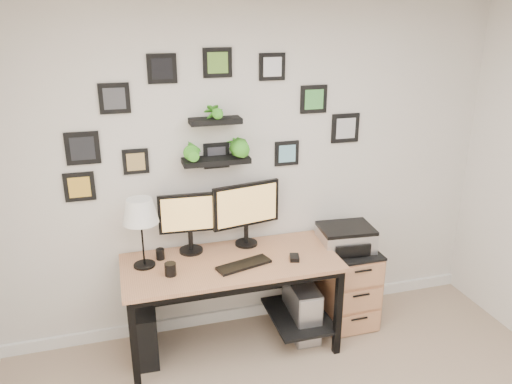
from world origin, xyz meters
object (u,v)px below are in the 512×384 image
object	(u,v)px
file_cabinet	(346,284)
printer	(346,238)
table_lamp	(140,213)
desk	(235,273)
pc_tower_black	(144,332)
monitor_right	(246,209)
mug	(170,269)
pc_tower_grey	(302,309)
monitor_left	(190,219)

from	to	relation	value
file_cabinet	printer	distance (m)	0.43
file_cabinet	table_lamp	bearing A→B (deg)	179.72
desk	pc_tower_black	world-z (taller)	desk
monitor_right	printer	world-z (taller)	monitor_right
monitor_right	mug	xyz separation A→B (m)	(-0.64, -0.32, -0.26)
monitor_right	file_cabinet	distance (m)	1.10
printer	file_cabinet	bearing A→B (deg)	-13.07
file_cabinet	pc_tower_grey	bearing A→B (deg)	-169.74
table_lamp	printer	bearing A→B (deg)	-0.05
desk	table_lamp	xyz separation A→B (m)	(-0.66, 0.07, 0.54)
monitor_right	file_cabinet	world-z (taller)	monitor_right
monitor_right	file_cabinet	xyz separation A→B (m)	(0.83, -0.14, -0.72)
desk	table_lamp	distance (m)	0.85
mug	pc_tower_black	bearing A→B (deg)	142.56
desk	monitor_left	size ratio (longest dim) A/B	3.38
monitor_left	desk	bearing A→B (deg)	-33.41
printer	mug	bearing A→B (deg)	-172.45
desk	table_lamp	bearing A→B (deg)	174.26
pc_tower_black	printer	bearing A→B (deg)	3.72
table_lamp	printer	distance (m)	1.65
monitor_right	table_lamp	world-z (taller)	table_lamp
desk	file_cabinet	distance (m)	1.02
table_lamp	mug	distance (m)	0.45
monitor_left	pc_tower_black	size ratio (longest dim) A/B	1.12
printer	desk	bearing A→B (deg)	-176.07
table_lamp	monitor_right	bearing A→B (deg)	9.39
desk	printer	xyz separation A→B (m)	(0.94, 0.06, 0.14)
mug	file_cabinet	bearing A→B (deg)	7.15
table_lamp	file_cabinet	distance (m)	1.83
table_lamp	file_cabinet	xyz separation A→B (m)	(1.63, -0.01, -0.83)
desk	pc_tower_grey	distance (m)	0.68
monitor_right	pc_tower_black	size ratio (longest dim) A/B	1.29
monitor_right	pc_tower_black	bearing A→B (deg)	-169.11
monitor_left	file_cabinet	size ratio (longest dim) A/B	0.71
table_lamp	file_cabinet	world-z (taller)	table_lamp
table_lamp	pc_tower_grey	xyz separation A→B (m)	(1.21, -0.08, -0.94)
pc_tower_black	file_cabinet	world-z (taller)	file_cabinet
pc_tower_black	pc_tower_grey	bearing A→B (deg)	0.22
mug	file_cabinet	world-z (taller)	mug
pc_tower_black	mug	bearing A→B (deg)	-34.73
mug	monitor_right	bearing A→B (deg)	26.94
desk	monitor_left	distance (m)	0.54
file_cabinet	printer	xyz separation A→B (m)	(-0.03, 0.01, 0.43)
monitor_left	printer	world-z (taller)	monitor_left
monitor_left	file_cabinet	bearing A→B (deg)	-6.17
desk	file_cabinet	xyz separation A→B (m)	(0.97, 0.06, -0.29)
monitor_left	monitor_right	world-z (taller)	monitor_right
file_cabinet	monitor_right	bearing A→B (deg)	170.29
file_cabinet	monitor_left	bearing A→B (deg)	173.83
mug	printer	bearing A→B (deg)	7.55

